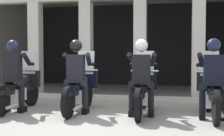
{
  "coord_description": "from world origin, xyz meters",
  "views": [
    {
      "loc": [
        1.4,
        -6.41,
        1.3
      ],
      "look_at": [
        0.0,
        0.47,
        0.97
      ],
      "focal_mm": 50.97,
      "sensor_mm": 36.0,
      "label": 1
    }
  ],
  "objects_px": {
    "motorcycle_center_left": "(80,89)",
    "motorcycle_center_right": "(143,90)",
    "police_officer_far_left": "(13,70)",
    "police_officer_center_left": "(76,70)",
    "police_officer_center_right": "(141,71)",
    "motorcycle_far_right": "(211,92)",
    "motorcycle_far_left": "(20,88)",
    "police_officer_far_right": "(213,72)"
  },
  "relations": [
    {
      "from": "police_officer_center_left",
      "to": "motorcycle_center_right",
      "type": "distance_m",
      "value": 1.49
    },
    {
      "from": "motorcycle_far_left",
      "to": "police_officer_center_right",
      "type": "bearing_deg",
      "value": -5.16
    },
    {
      "from": "police_officer_center_left",
      "to": "motorcycle_far_left",
      "type": "bearing_deg",
      "value": 171.21
    },
    {
      "from": "motorcycle_far_left",
      "to": "police_officer_far_right",
      "type": "height_order",
      "value": "police_officer_far_right"
    },
    {
      "from": "motorcycle_far_left",
      "to": "motorcycle_far_right",
      "type": "xyz_separation_m",
      "value": [
        4.2,
        0.05,
        0.0
      ]
    },
    {
      "from": "police_officer_far_left",
      "to": "motorcycle_center_left",
      "type": "distance_m",
      "value": 1.52
    },
    {
      "from": "motorcycle_center_right",
      "to": "police_officer_far_right",
      "type": "xyz_separation_m",
      "value": [
        1.4,
        -0.34,
        0.44
      ]
    },
    {
      "from": "motorcycle_center_left",
      "to": "police_officer_far_right",
      "type": "relative_size",
      "value": 1.29
    },
    {
      "from": "motorcycle_far_left",
      "to": "motorcycle_center_left",
      "type": "xyz_separation_m",
      "value": [
        1.4,
        0.12,
        0.0
      ]
    },
    {
      "from": "motorcycle_center_right",
      "to": "police_officer_center_right",
      "type": "bearing_deg",
      "value": -97.19
    },
    {
      "from": "police_officer_center_right",
      "to": "motorcycle_far_left",
      "type": "bearing_deg",
      "value": 169.28
    },
    {
      "from": "motorcycle_center_left",
      "to": "motorcycle_far_right",
      "type": "relative_size",
      "value": 1.0
    },
    {
      "from": "motorcycle_center_right",
      "to": "police_officer_far_right",
      "type": "height_order",
      "value": "police_officer_far_right"
    },
    {
      "from": "police_officer_center_right",
      "to": "motorcycle_far_right",
      "type": "distance_m",
      "value": 1.49
    },
    {
      "from": "police_officer_center_right",
      "to": "police_officer_far_right",
      "type": "distance_m",
      "value": 1.4
    },
    {
      "from": "police_officer_far_left",
      "to": "police_officer_center_left",
      "type": "relative_size",
      "value": 1.0
    },
    {
      "from": "motorcycle_far_left",
      "to": "police_officer_far_left",
      "type": "height_order",
      "value": "police_officer_far_left"
    },
    {
      "from": "police_officer_far_left",
      "to": "police_officer_center_right",
      "type": "xyz_separation_m",
      "value": [
        2.8,
        0.1,
        0.0
      ]
    },
    {
      "from": "motorcycle_far_right",
      "to": "motorcycle_far_left",
      "type": "bearing_deg",
      "value": 173.2
    },
    {
      "from": "police_officer_center_right",
      "to": "motorcycle_far_right",
      "type": "xyz_separation_m",
      "value": [
        1.4,
        0.23,
        -0.44
      ]
    },
    {
      "from": "police_officer_far_left",
      "to": "police_officer_far_right",
      "type": "height_order",
      "value": "same"
    },
    {
      "from": "police_officer_far_left",
      "to": "motorcycle_far_right",
      "type": "bearing_deg",
      "value": 3.11
    },
    {
      "from": "police_officer_far_left",
      "to": "motorcycle_center_left",
      "type": "xyz_separation_m",
      "value": [
        1.4,
        0.41,
        -0.44
      ]
    },
    {
      "from": "police_officer_center_right",
      "to": "motorcycle_far_right",
      "type": "height_order",
      "value": "police_officer_center_right"
    },
    {
      "from": "police_officer_far_right",
      "to": "motorcycle_far_left",
      "type": "bearing_deg",
      "value": 169.33
    },
    {
      "from": "police_officer_far_left",
      "to": "motorcycle_far_left",
      "type": "bearing_deg",
      "value": 88.38
    },
    {
      "from": "motorcycle_center_left",
      "to": "motorcycle_center_right",
      "type": "xyz_separation_m",
      "value": [
        1.4,
        -0.02,
        0.0
      ]
    },
    {
      "from": "motorcycle_center_right",
      "to": "motorcycle_far_right",
      "type": "distance_m",
      "value": 1.4
    },
    {
      "from": "police_officer_far_left",
      "to": "police_officer_center_left",
      "type": "height_order",
      "value": "same"
    },
    {
      "from": "police_officer_center_left",
      "to": "motorcycle_far_right",
      "type": "bearing_deg",
      "value": 1.97
    },
    {
      "from": "motorcycle_far_right",
      "to": "police_officer_far_right",
      "type": "height_order",
      "value": "police_officer_far_right"
    },
    {
      "from": "motorcycle_center_left",
      "to": "police_officer_center_left",
      "type": "height_order",
      "value": "police_officer_center_left"
    },
    {
      "from": "police_officer_far_right",
      "to": "police_officer_center_right",
      "type": "bearing_deg",
      "value": 170.43
    },
    {
      "from": "motorcycle_far_left",
      "to": "police_officer_far_right",
      "type": "relative_size",
      "value": 1.29
    },
    {
      "from": "motorcycle_center_left",
      "to": "motorcycle_center_right",
      "type": "bearing_deg",
      "value": -3.25
    },
    {
      "from": "motorcycle_far_right",
      "to": "motorcycle_center_left",
      "type": "bearing_deg",
      "value": 171.0
    },
    {
      "from": "police_officer_center_left",
      "to": "police_officer_far_right",
      "type": "distance_m",
      "value": 2.8
    },
    {
      "from": "police_officer_center_left",
      "to": "police_officer_center_right",
      "type": "distance_m",
      "value": 1.4
    },
    {
      "from": "police_officer_far_left",
      "to": "motorcycle_center_left",
      "type": "relative_size",
      "value": 0.78
    },
    {
      "from": "motorcycle_far_left",
      "to": "police_officer_far_right",
      "type": "distance_m",
      "value": 4.23
    },
    {
      "from": "police_officer_center_right",
      "to": "police_officer_center_left",
      "type": "bearing_deg",
      "value": 172.05
    },
    {
      "from": "motorcycle_center_right",
      "to": "police_officer_center_right",
      "type": "height_order",
      "value": "police_officer_center_right"
    }
  ]
}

